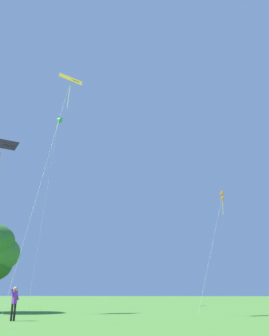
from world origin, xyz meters
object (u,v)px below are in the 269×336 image
at_px(kite_yellow_diamond, 69,86).
at_px(person_in_red_shirt, 14,300).
at_px(kite_green_small, 58,120).
at_px(kite_black_large, 0,150).
at_px(kite_orange_box, 222,198).

relative_size(kite_yellow_diamond, person_in_red_shirt, 10.32).
distance_m(kite_yellow_diamond, kite_green_small, 22.25).
relative_size(kite_black_large, kite_orange_box, 1.27).
relative_size(kite_yellow_diamond, kite_orange_box, 1.63).
height_order(kite_orange_box, person_in_red_shirt, kite_orange_box).
xyz_separation_m(kite_yellow_diamond, kite_orange_box, (12.40, 12.04, -6.37)).
relative_size(kite_black_large, kite_yellow_diamond, 0.78).
distance_m(kite_yellow_diamond, kite_orange_box, 18.43).
bearing_deg(kite_green_small, person_in_red_shirt, -73.09).
bearing_deg(kite_black_large, person_in_red_shirt, -48.24).
bearing_deg(person_in_red_shirt, kite_orange_box, 49.49).
height_order(kite_black_large, person_in_red_shirt, kite_black_large).
bearing_deg(kite_yellow_diamond, kite_black_large, 159.38).
relative_size(kite_black_large, kite_green_small, 0.57).
bearing_deg(kite_green_small, kite_orange_box, -19.83).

